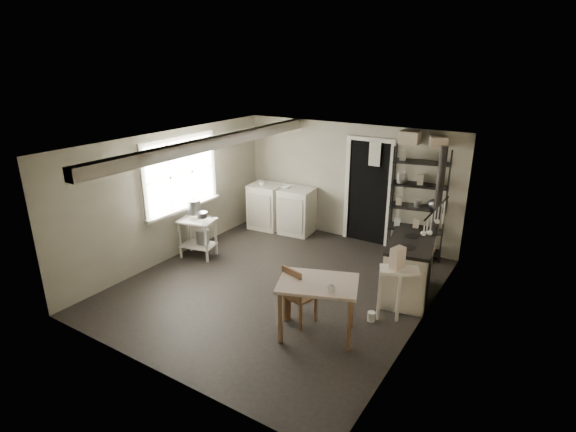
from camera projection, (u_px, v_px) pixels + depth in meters
The scene contains 31 objects.
floor at pixel (278, 285), 7.24m from camera, with size 5.00×5.00×0.00m, color black.
ceiling at pixel (277, 144), 6.47m from camera, with size 5.00×5.00×0.00m, color beige.
wall_back at pixel (348, 182), 8.85m from camera, with size 4.50×0.02×2.30m, color #A29E8A.
wall_front at pixel (150, 285), 4.86m from camera, with size 4.50×0.02×2.30m, color #A29E8A.
wall_left at pixel (172, 196), 7.99m from camera, with size 0.02×5.00×2.30m, color #A29E8A.
wall_right at pixel (424, 251), 5.72m from camera, with size 0.02×5.00×2.30m, color #A29E8A.
window at pixel (180, 174), 8.01m from camera, with size 0.12×1.76×1.28m, color silver, non-canonical shape.
doorway at pixel (368, 193), 8.64m from camera, with size 0.96×0.10×2.08m, color silver, non-canonical shape.
ceiling_beam at pixel (214, 142), 7.11m from camera, with size 0.18×5.00×0.18m, color silver, non-canonical shape.
wallpaper_panel at pixel (424, 250), 5.73m from camera, with size 0.01×5.00×2.30m, color beige, non-canonical shape.
utensil_rail at pixel (436, 207), 6.10m from camera, with size 0.06×1.20×0.44m, color #A5A5A8, non-canonical shape.
prep_table at pixel (198, 236), 8.17m from camera, with size 0.63×0.45×0.72m, color silver, non-canonical shape.
stockpot at pixel (194, 207), 8.04m from camera, with size 0.24×0.24×0.26m, color #A5A5A8.
saucepan at pixel (202, 215), 7.91m from camera, with size 0.18×0.18×0.10m, color #A5A5A8.
bucket at pixel (203, 236), 8.19m from camera, with size 0.24×0.24×0.26m, color #A5A5A8.
base_cabinets at pixel (281, 209), 9.42m from camera, with size 1.44×0.62×0.95m, color beige, non-canonical shape.
mixing_bowl at pixel (286, 187), 9.19m from camera, with size 0.30×0.30×0.07m, color silver.
counter_cup at pixel (262, 185), 9.33m from camera, with size 0.12×0.12×0.09m, color silver.
shelf_rack at pixel (418, 207), 8.01m from camera, with size 0.97×0.38×2.04m, color black, non-canonical shape.
shelf_jar at pixel (404, 182), 8.00m from camera, with size 0.09×0.10×0.21m, color silver.
storage_box_a at pixel (409, 146), 7.84m from camera, with size 0.33×0.29×0.23m, color beige.
storage_box_b at pixel (437, 151), 7.56m from camera, with size 0.28×0.26×0.18m, color beige.
stove at pixel (409, 270), 6.80m from camera, with size 0.63×1.15×0.90m, color beige, non-canonical shape.
stovepipe at pixel (439, 192), 6.65m from camera, with size 0.12×0.12×1.49m, color black, non-canonical shape.
side_ledge at pixel (398, 293), 6.13m from camera, with size 0.52×0.28×0.80m, color silver, non-canonical shape.
oats_box at pixel (398, 254), 5.95m from camera, with size 0.12×0.20×0.30m, color beige.
work_table at pixel (317, 308), 5.86m from camera, with size 1.01×0.71×0.77m, color beige, non-canonical shape.
table_cup at pixel (331, 289), 5.48m from camera, with size 0.09×0.09×0.09m, color silver.
chair at pixel (301, 290), 6.11m from camera, with size 0.35×0.37×0.85m, color brown, non-canonical shape.
flour_sack at pixel (409, 248), 8.04m from camera, with size 0.37×0.32×0.45m, color silver.
floor_crock at pixel (371, 316), 6.25m from camera, with size 0.11×0.11×0.14m, color silver.
Camera 1 is at (3.58, -5.36, 3.48)m, focal length 28.00 mm.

